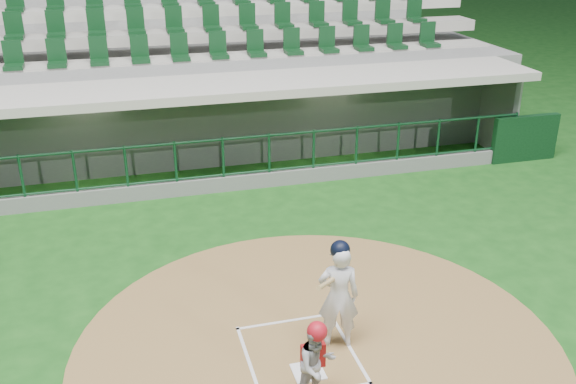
% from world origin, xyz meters
% --- Properties ---
extents(ground, '(120.00, 120.00, 0.00)m').
position_xyz_m(ground, '(0.00, 0.00, 0.00)').
color(ground, '#134513').
rests_on(ground, ground).
extents(dirt_circle, '(7.20, 7.20, 0.01)m').
position_xyz_m(dirt_circle, '(0.30, -0.20, 0.01)').
color(dirt_circle, brown).
rests_on(dirt_circle, ground).
extents(home_plate, '(0.43, 0.43, 0.02)m').
position_xyz_m(home_plate, '(0.00, -0.70, 0.02)').
color(home_plate, white).
rests_on(home_plate, dirt_circle).
extents(batter_box_chalk, '(1.55, 1.80, 0.01)m').
position_xyz_m(batter_box_chalk, '(0.00, -0.30, 0.02)').
color(batter_box_chalk, silver).
rests_on(batter_box_chalk, ground).
extents(dugout_structure, '(16.40, 3.70, 3.00)m').
position_xyz_m(dugout_structure, '(0.11, 7.84, 0.96)').
color(dugout_structure, gray).
rests_on(dugout_structure, ground).
extents(seating_deck, '(17.00, 6.72, 5.15)m').
position_xyz_m(seating_deck, '(0.00, 10.91, 1.42)').
color(seating_deck, slate).
rests_on(seating_deck, ground).
extents(batter, '(0.88, 0.91, 1.71)m').
position_xyz_m(batter, '(0.60, -0.18, 0.87)').
color(batter, silver).
rests_on(batter, dirt_circle).
extents(catcher, '(0.64, 0.55, 1.22)m').
position_xyz_m(catcher, '(-0.07, -1.26, 0.61)').
color(catcher, '#99999E').
rests_on(catcher, dirt_circle).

